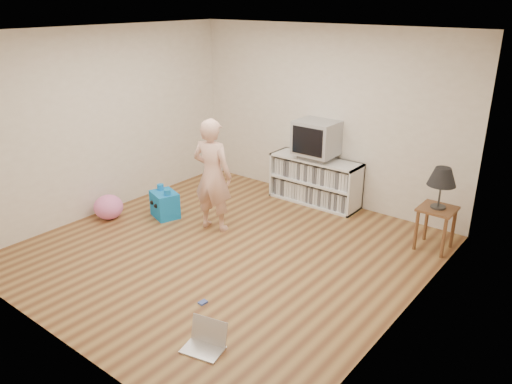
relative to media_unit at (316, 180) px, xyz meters
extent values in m
plane|color=brown|center=(-0.02, -2.04, -0.35)|extent=(4.50, 4.50, 0.00)
cube|color=silver|center=(-0.02, 0.21, 0.95)|extent=(4.50, 0.02, 2.60)
cube|color=silver|center=(-0.02, -4.29, 0.95)|extent=(4.50, 0.02, 2.60)
cube|color=silver|center=(-2.27, -2.04, 0.95)|extent=(0.02, 4.50, 2.60)
cube|color=silver|center=(2.23, -2.04, 0.95)|extent=(0.02, 4.50, 2.60)
cube|color=white|center=(-0.02, -2.04, 2.25)|extent=(4.50, 4.50, 0.01)
cube|color=white|center=(0.00, 0.19, 0.00)|extent=(1.40, 0.03, 0.70)
cube|color=white|center=(-0.68, -0.02, 0.00)|extent=(0.03, 0.45, 0.70)
cube|color=white|center=(0.68, -0.02, 0.00)|extent=(0.03, 0.45, 0.70)
cube|color=white|center=(0.00, -0.02, -0.33)|extent=(1.40, 0.45, 0.03)
cube|color=white|center=(0.00, -0.02, 0.00)|extent=(1.34, 0.45, 0.03)
cube|color=white|center=(0.00, -0.02, 0.33)|extent=(1.40, 0.45, 0.03)
cube|color=silver|center=(0.00, -0.02, 0.00)|extent=(1.26, 0.36, 0.64)
cube|color=gray|center=(0.00, -0.02, 0.39)|extent=(0.45, 0.35, 0.07)
cube|color=#9E9EA3|center=(0.00, -0.02, 0.67)|extent=(0.60, 0.52, 0.50)
cube|color=black|center=(0.00, -0.28, 0.67)|extent=(0.50, 0.01, 0.40)
cylinder|color=brown|center=(1.80, -0.56, -0.09)|extent=(0.04, 0.04, 0.52)
cylinder|color=brown|center=(2.14, -0.56, -0.09)|extent=(0.04, 0.04, 0.52)
cylinder|color=brown|center=(1.80, -0.22, -0.09)|extent=(0.04, 0.04, 0.52)
cylinder|color=brown|center=(2.14, -0.22, -0.09)|extent=(0.04, 0.04, 0.52)
cube|color=brown|center=(1.97, -0.39, 0.19)|extent=(0.42, 0.42, 0.03)
cylinder|color=#333333|center=(1.97, -0.39, 0.21)|extent=(0.18, 0.18, 0.02)
cylinder|color=#333333|center=(1.97, -0.39, 0.39)|extent=(0.02, 0.02, 0.32)
imported|color=beige|center=(-0.58, -1.65, 0.41)|extent=(0.62, 0.47, 1.52)
cube|color=silver|center=(1.06, -3.58, -0.34)|extent=(0.40, 0.32, 0.02)
cube|color=silver|center=(1.03, -3.46, -0.22)|extent=(0.36, 0.15, 0.23)
cube|color=black|center=(1.03, -3.46, -0.22)|extent=(0.32, 0.12, 0.19)
cube|color=#455BB8|center=(0.55, -3.05, -0.34)|extent=(0.07, 0.09, 0.02)
cube|color=blue|center=(-1.39, -1.80, -0.16)|extent=(0.47, 0.42, 0.37)
cylinder|color=blue|center=(-1.50, -1.76, 0.06)|extent=(0.09, 0.09, 0.08)
cylinder|color=blue|center=(-1.27, -1.84, 0.06)|extent=(0.09, 0.09, 0.08)
sphere|color=black|center=(-1.51, -1.93, -0.12)|extent=(0.06, 0.06, 0.06)
sphere|color=black|center=(-1.37, -1.97, -0.12)|extent=(0.06, 0.06, 0.06)
ellipsoid|color=pink|center=(-1.97, -2.34, -0.18)|extent=(0.44, 0.44, 0.35)
camera|label=1|loc=(3.68, -6.14, 2.60)|focal=35.00mm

